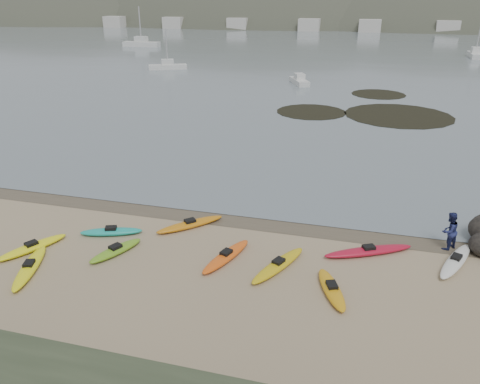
% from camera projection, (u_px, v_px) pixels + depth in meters
% --- Properties ---
extents(ground, '(600.00, 600.00, 0.00)m').
position_uv_depth(ground, '(240.00, 217.00, 26.16)').
color(ground, tan).
rests_on(ground, ground).
extents(wet_sand, '(60.00, 60.00, 0.00)m').
position_uv_depth(wet_sand, '(239.00, 219.00, 25.89)').
color(wet_sand, brown).
rests_on(wet_sand, ground).
extents(water, '(1200.00, 1200.00, 0.00)m').
position_uv_depth(water, '(364.00, 14.00, 292.94)').
color(water, slate).
rests_on(water, ground).
extents(kayaks, '(21.90, 9.46, 0.34)m').
position_uv_depth(kayaks, '(217.00, 253.00, 22.14)').
color(kayaks, '#FFFB15').
rests_on(kayaks, ground).
extents(person_east, '(1.18, 1.17, 1.93)m').
position_uv_depth(person_east, '(449.00, 231.00, 22.52)').
color(person_east, navy).
rests_on(person_east, ground).
extents(kelp_mats, '(17.96, 19.65, 0.04)m').
position_uv_depth(kelp_mats, '(373.00, 110.00, 50.29)').
color(kelp_mats, black).
rests_on(kelp_mats, water).
extents(moored_boats, '(93.17, 72.54, 1.23)m').
position_uv_depth(moored_boats, '(336.00, 49.00, 100.72)').
color(moored_boats, silver).
rests_on(moored_boats, ground).
extents(far_hills, '(550.00, 135.00, 80.00)m').
position_uv_depth(far_hills, '(451.00, 66.00, 195.43)').
color(far_hills, '#384235').
rests_on(far_hills, ground).
extents(far_town, '(199.00, 5.00, 4.00)m').
position_uv_depth(far_town, '(373.00, 26.00, 152.89)').
color(far_town, beige).
rests_on(far_town, ground).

